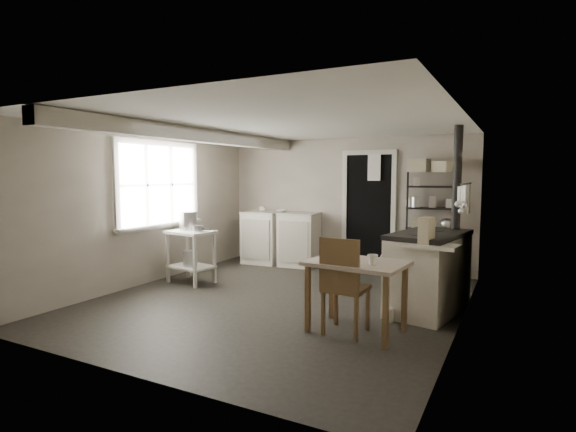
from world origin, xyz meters
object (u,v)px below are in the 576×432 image
at_px(prep_table, 191,257).
at_px(stockpot, 188,221).
at_px(shelf_rack, 432,219).
at_px(chair, 346,287).
at_px(work_table, 356,297).
at_px(base_cabinets, 281,239).
at_px(stove, 428,276).
at_px(flour_sack, 393,266).

distance_m(prep_table, stockpot, 0.56).
height_order(stockpot, shelf_rack, shelf_rack).
bearing_deg(chair, work_table, 43.50).
relative_size(base_cabinets, stove, 1.20).
height_order(stockpot, chair, stockpot).
distance_m(stockpot, base_cabinets, 2.00).
relative_size(shelf_rack, stove, 1.38).
xyz_separation_m(prep_table, shelf_rack, (3.21, 2.01, 0.55)).
height_order(work_table, flour_sack, work_table).
bearing_deg(chair, prep_table, 161.90).
relative_size(stove, chair, 1.20).
bearing_deg(stockpot, prep_table, -37.47).
height_order(prep_table, stove, stove).
relative_size(prep_table, work_table, 0.81).
bearing_deg(prep_table, stockpot, 142.53).
bearing_deg(stove, chair, -108.14).
height_order(base_cabinets, shelf_rack, shelf_rack).
bearing_deg(work_table, chair, -137.33).
bearing_deg(stove, work_table, -106.34).
distance_m(prep_table, base_cabinets, 1.99).
xyz_separation_m(shelf_rack, stove, (0.29, -1.83, -0.51)).
relative_size(shelf_rack, flour_sack, 3.18).
relative_size(prep_table, chair, 0.78).
distance_m(shelf_rack, work_table, 2.98).
bearing_deg(work_table, prep_table, 162.97).
bearing_deg(flour_sack, base_cabinets, 169.30).
height_order(stove, work_table, stove).
relative_size(prep_table, stove, 0.65).
bearing_deg(prep_table, flour_sack, 28.68).
relative_size(stockpot, stove, 0.24).
xyz_separation_m(prep_table, work_table, (2.96, -0.91, -0.02)).
height_order(base_cabinets, stove, base_cabinets).
xyz_separation_m(stockpot, chair, (2.98, -1.07, -0.45)).
relative_size(stockpot, work_table, 0.30).
height_order(base_cabinets, flour_sack, base_cabinets).
height_order(shelf_rack, stove, shelf_rack).
height_order(stockpot, work_table, stockpot).
height_order(shelf_rack, chair, shelf_rack).
xyz_separation_m(stove, chair, (-0.63, -1.16, 0.04)).
distance_m(base_cabinets, flour_sack, 2.25).
relative_size(prep_table, flour_sack, 1.50).
distance_m(base_cabinets, shelf_rack, 2.72).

